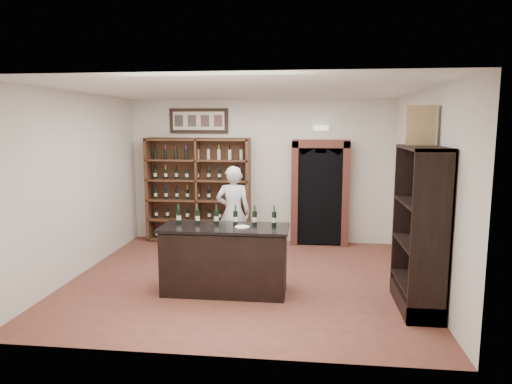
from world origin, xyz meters
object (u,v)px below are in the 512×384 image
wine_crate (421,125)px  shopkeeper (233,213)px  tasting_counter (225,260)px  side_cabinet (421,255)px  counter_bottle_0 (179,216)px  wine_shelf (199,190)px

wine_crate → shopkeeper: bearing=163.6°
tasting_counter → side_cabinet: bearing=-6.3°
tasting_counter → side_cabinet: 2.75m
tasting_counter → counter_bottle_0: counter_bottle_0 is taller
wine_shelf → wine_crate: size_ratio=4.10×
shopkeeper → wine_crate: wine_crate is taller
wine_shelf → tasting_counter: (1.10, -2.93, -0.61)m
side_cabinet → shopkeeper: 3.53m
side_cabinet → wine_crate: bearing=91.1°
shopkeeper → wine_crate: bearing=144.3°
counter_bottle_0 → tasting_counter: bearing=-9.7°
tasting_counter → shopkeeper: shopkeeper is taller
shopkeeper → wine_crate: 3.70m
counter_bottle_0 → side_cabinet: bearing=-7.0°
wine_shelf → tasting_counter: size_ratio=1.17×
counter_bottle_0 → wine_crate: size_ratio=0.56×
side_cabinet → shopkeeper: size_ratio=1.27×
shopkeeper → counter_bottle_0: bearing=65.4°
wine_shelf → wine_crate: wine_crate is taller
side_cabinet → shopkeeper: (-2.88, 2.03, 0.11)m
wine_shelf → wine_crate: bearing=-37.2°
wine_shelf → shopkeeper: (0.94, -1.20, -0.23)m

